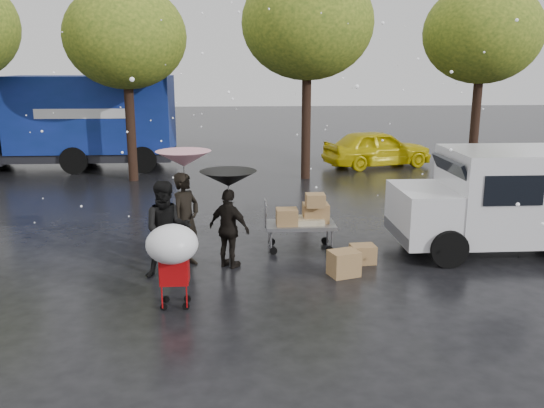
{
  "coord_description": "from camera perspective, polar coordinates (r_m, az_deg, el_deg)",
  "views": [
    {
      "loc": [
        0.02,
        -9.87,
        3.96
      ],
      "look_at": [
        0.73,
        1.0,
        1.29
      ],
      "focal_mm": 38.0,
      "sensor_mm": 36.0,
      "label": 1
    }
  ],
  "objects": [
    {
      "name": "ground",
      "position": [
        10.63,
        -3.6,
        -8.1
      ],
      "size": [
        90.0,
        90.0,
        0.0
      ],
      "primitive_type": "plane",
      "color": "black",
      "rests_on": "ground"
    },
    {
      "name": "person_pink",
      "position": [
        11.48,
        -8.53,
        -1.57
      ],
      "size": [
        0.77,
        0.83,
        1.89
      ],
      "primitive_type": "imported",
      "rotation": [
        0.0,
        0.0,
        0.96
      ],
      "color": "black",
      "rests_on": "ground"
    },
    {
      "name": "person_middle",
      "position": [
        10.96,
        -10.33,
        -2.51
      ],
      "size": [
        1.0,
        0.83,
        1.85
      ],
      "primitive_type": "imported",
      "rotation": [
        0.0,
        0.0,
        0.16
      ],
      "color": "black",
      "rests_on": "ground"
    },
    {
      "name": "person_black",
      "position": [
        11.35,
        -4.26,
        -2.45
      ],
      "size": [
        0.98,
        0.86,
        1.59
      ],
      "primitive_type": "imported",
      "rotation": [
        0.0,
        0.0,
        2.52
      ],
      "color": "black",
      "rests_on": "ground"
    },
    {
      "name": "umbrella_pink",
      "position": [
        11.23,
        -8.75,
        4.44
      ],
      "size": [
        1.07,
        1.07,
        2.32
      ],
      "color": "#4C4C4C",
      "rests_on": "ground"
    },
    {
      "name": "umbrella_black",
      "position": [
        11.11,
        -4.35,
        2.51
      ],
      "size": [
        1.1,
        1.1,
        1.95
      ],
      "color": "#4C4C4C",
      "rests_on": "ground"
    },
    {
      "name": "vendor_cart",
      "position": [
        12.43,
        3.19,
        -1.31
      ],
      "size": [
        1.52,
        0.8,
        1.27
      ],
      "color": "slate",
      "rests_on": "ground"
    },
    {
      "name": "shopping_cart",
      "position": [
        9.4,
        -9.84,
        -4.37
      ],
      "size": [
        0.84,
        0.84,
        1.46
      ],
      "color": "#BA0A0D",
      "rests_on": "ground"
    },
    {
      "name": "white_van",
      "position": [
        13.35,
        23.18,
        0.56
      ],
      "size": [
        4.91,
        2.18,
        2.2
      ],
      "color": "silver",
      "rests_on": "ground"
    },
    {
      "name": "blue_truck",
      "position": [
        23.32,
        -19.33,
        7.61
      ],
      "size": [
        8.3,
        2.6,
        3.5
      ],
      "color": "navy",
      "rests_on": "ground"
    },
    {
      "name": "box_ground_near",
      "position": [
        11.12,
        7.13,
        -5.85
      ],
      "size": [
        0.64,
        0.57,
        0.49
      ],
      "primitive_type": "cube",
      "rotation": [
        0.0,
        0.0,
        0.31
      ],
      "color": "olive",
      "rests_on": "ground"
    },
    {
      "name": "box_ground_far",
      "position": [
        11.86,
        8.98,
        -4.92
      ],
      "size": [
        0.52,
        0.42,
        0.38
      ],
      "primitive_type": "cube",
      "rotation": [
        0.0,
        0.0,
        0.09
      ],
      "color": "olive",
      "rests_on": "ground"
    },
    {
      "name": "yellow_taxi",
      "position": [
        22.97,
        10.39,
        5.46
      ],
      "size": [
        4.53,
        2.75,
        1.44
      ],
      "primitive_type": "imported",
      "rotation": [
        0.0,
        0.0,
        1.84
      ],
      "color": "yellow",
      "rests_on": "ground"
    },
    {
      "name": "tree_row",
      "position": [
        19.9,
        -5.35,
        16.8
      ],
      "size": [
        21.6,
        4.4,
        7.12
      ],
      "color": "black",
      "rests_on": "ground"
    }
  ]
}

